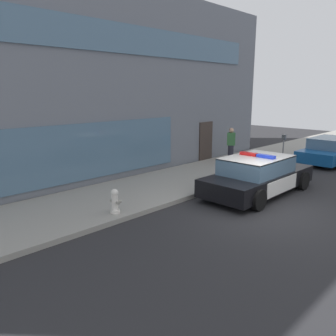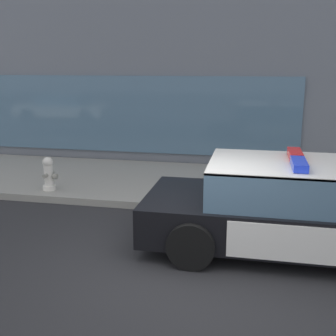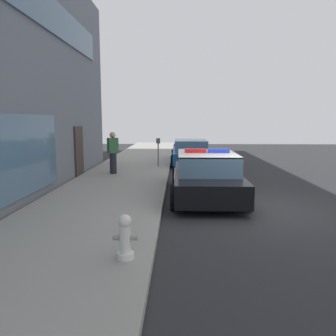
# 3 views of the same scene
# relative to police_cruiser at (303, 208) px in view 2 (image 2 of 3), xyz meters

# --- Properties ---
(ground) EXTENTS (48.00, 48.00, 0.00)m
(ground) POSITION_rel_police_cruiser_xyz_m (-1.58, -1.08, -0.68)
(ground) COLOR #262628
(sidewalk) EXTENTS (48.00, 3.54, 0.15)m
(sidewalk) POSITION_rel_police_cruiser_xyz_m (-1.58, 3.03, -0.61)
(sidewalk) COLOR gray
(sidewalk) RESTS_ON ground
(storefront_building) EXTENTS (21.94, 9.77, 7.77)m
(storefront_building) POSITION_rel_police_cruiser_xyz_m (-3.53, 9.69, 3.20)
(storefront_building) COLOR slate
(storefront_building) RESTS_ON ground
(police_cruiser) EXTENTS (4.92, 2.12, 1.49)m
(police_cruiser) POSITION_rel_police_cruiser_xyz_m (0.00, 0.00, 0.00)
(police_cruiser) COLOR black
(police_cruiser) RESTS_ON ground
(fire_hydrant) EXTENTS (0.34, 0.39, 0.73)m
(fire_hydrant) POSITION_rel_police_cruiser_xyz_m (-5.07, 1.70, -0.18)
(fire_hydrant) COLOR silver
(fire_hydrant) RESTS_ON sidewalk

